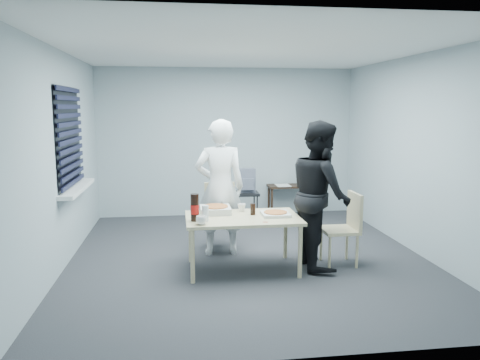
{
  "coord_description": "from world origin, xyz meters",
  "views": [
    {
      "loc": [
        -0.87,
        -5.76,
        1.92
      ],
      "look_at": [
        -0.09,
        0.1,
        1.0
      ],
      "focal_mm": 35.0,
      "sensor_mm": 36.0,
      "label": 1
    }
  ],
  "objects": [
    {
      "name": "pizza_box_b",
      "position": [
        0.27,
        -0.45,
        0.67
      ],
      "size": [
        0.33,
        0.33,
        0.05
      ],
      "rotation": [
        0.0,
        0.0,
        0.1
      ],
      "color": "silver",
      "rests_on": "dining_table"
    },
    {
      "name": "room",
      "position": [
        -2.2,
        0.4,
        1.44
      ],
      "size": [
        5.0,
        5.0,
        5.0
      ],
      "color": "#28292C",
      "rests_on": "ground"
    },
    {
      "name": "backpack",
      "position": [
        0.24,
        1.72,
        0.73
      ],
      "size": [
        0.28,
        0.21,
        0.39
      ],
      "rotation": [
        0.0,
        0.0,
        0.21
      ],
      "color": "slate",
      "rests_on": "stool"
    },
    {
      "name": "mug_a",
      "position": [
        -0.63,
        -0.77,
        0.7
      ],
      "size": [
        0.17,
        0.17,
        0.1
      ],
      "primitive_type": "imported",
      "rotation": [
        0.0,
        0.0,
        0.52
      ],
      "color": "white",
      "rests_on": "dining_table"
    },
    {
      "name": "cola_glass",
      "position": [
        0.01,
        -0.37,
        0.71
      ],
      "size": [
        0.08,
        0.08,
        0.14
      ],
      "primitive_type": "cylinder",
      "rotation": [
        0.0,
        0.0,
        0.28
      ],
      "color": "black",
      "rests_on": "dining_table"
    },
    {
      "name": "dining_table",
      "position": [
        -0.13,
        -0.45,
        0.59
      ],
      "size": [
        1.33,
        0.84,
        0.65
      ],
      "color": "#C4AF8B",
      "rests_on": "ground"
    },
    {
      "name": "black_box",
      "position": [
        1.34,
        2.29,
        0.58
      ],
      "size": [
        0.18,
        0.15,
        0.06
      ],
      "primitive_type": "cube",
      "rotation": [
        0.0,
        0.0,
        0.4
      ],
      "color": "black",
      "rests_on": "side_table"
    },
    {
      "name": "stool",
      "position": [
        0.24,
        1.73,
        0.43
      ],
      "size": [
        0.39,
        0.39,
        0.54
      ],
      "color": "black",
      "rests_on": "ground"
    },
    {
      "name": "pizza_box_a",
      "position": [
        -0.43,
        -0.22,
        0.69
      ],
      "size": [
        0.36,
        0.36,
        0.09
      ],
      "rotation": [
        0.0,
        0.0,
        0.33
      ],
      "color": "silver",
      "rests_on": "dining_table"
    },
    {
      "name": "side_table",
      "position": [
        1.12,
        2.28,
        0.46
      ],
      "size": [
        0.82,
        0.36,
        0.55
      ],
      "color": "#331D16",
      "rests_on": "ground"
    },
    {
      "name": "soda_bottle",
      "position": [
        -0.69,
        -0.59,
        0.8
      ],
      "size": [
        0.1,
        0.1,
        0.31
      ],
      "rotation": [
        0.0,
        0.0,
        0.43
      ],
      "color": "black",
      "rests_on": "dining_table"
    },
    {
      "name": "person_white",
      "position": [
        -0.33,
        0.21,
        0.89
      ],
      "size": [
        0.65,
        0.42,
        1.77
      ],
      "primitive_type": "imported",
      "rotation": [
        0.0,
        0.0,
        3.14
      ],
      "color": "white",
      "rests_on": "ground"
    },
    {
      "name": "chair_far",
      "position": [
        -0.3,
        0.51,
        0.51
      ],
      "size": [
        0.42,
        0.42,
        0.89
      ],
      "color": "#C4AF8B",
      "rests_on": "ground"
    },
    {
      "name": "mug_b",
      "position": [
        -0.1,
        -0.16,
        0.69
      ],
      "size": [
        0.1,
        0.1,
        0.09
      ],
      "primitive_type": "imported",
      "color": "white",
      "rests_on": "dining_table"
    },
    {
      "name": "papers",
      "position": [
        0.97,
        2.25,
        0.55
      ],
      "size": [
        0.27,
        0.35,
        0.01
      ],
      "primitive_type": "cube",
      "rotation": [
        0.0,
        0.0,
        -0.08
      ],
      "color": "white",
      "rests_on": "side_table"
    },
    {
      "name": "chair_right",
      "position": [
        1.15,
        -0.42,
        0.51
      ],
      "size": [
        0.42,
        0.42,
        0.89
      ],
      "color": "#C4AF8B",
      "rests_on": "ground"
    },
    {
      "name": "person_black",
      "position": [
        0.82,
        -0.42,
        0.89
      ],
      "size": [
        0.47,
        0.86,
        1.77
      ],
      "primitive_type": "imported",
      "rotation": [
        0.0,
        0.0,
        1.57
      ],
      "color": "black",
      "rests_on": "ground"
    },
    {
      "name": "plastic_cups",
      "position": [
        -0.58,
        -0.62,
        0.74
      ],
      "size": [
        0.1,
        0.1,
        0.18
      ],
      "primitive_type": "cylinder",
      "rotation": [
        0.0,
        0.0,
        -0.31
      ],
      "color": "silver",
      "rests_on": "dining_table"
    },
    {
      "name": "rubber_band",
      "position": [
        0.09,
        -0.75,
        0.65
      ],
      "size": [
        0.06,
        0.06,
        0.0
      ],
      "primitive_type": "torus",
      "rotation": [
        0.0,
        0.0,
        -0.07
      ],
      "color": "red",
      "rests_on": "dining_table"
    }
  ]
}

